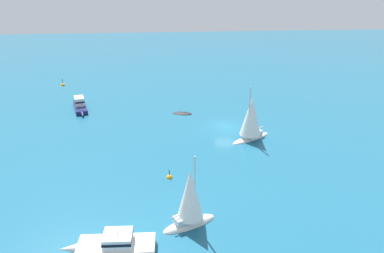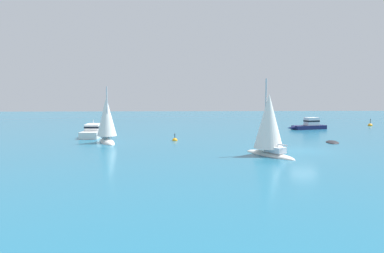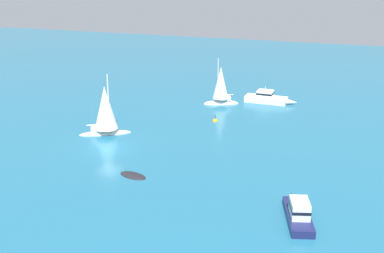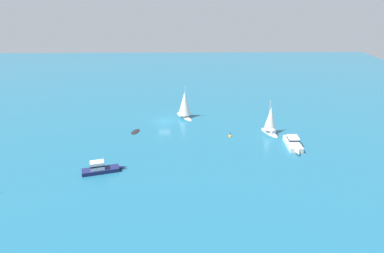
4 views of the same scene
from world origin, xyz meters
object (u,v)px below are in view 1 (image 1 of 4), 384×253
(launch, at_px, (114,245))
(tender, at_px, (183,114))
(mooring_buoy, at_px, (63,85))
(sloop, at_px, (190,202))
(yacht, at_px, (251,120))
(cabin_cruiser, at_px, (80,105))
(channel_buoy, at_px, (169,178))

(launch, xyz_separation_m, tender, (-7.01, -28.75, -0.65))
(tender, distance_m, mooring_buoy, 26.59)
(sloop, relative_size, mooring_buoy, 4.29)
(launch, bearing_deg, yacht, -125.93)
(cabin_cruiser, relative_size, sloop, 0.99)
(launch, relative_size, cabin_cruiser, 1.06)
(sloop, xyz_separation_m, channel_buoy, (1.52, -7.77, -2.23))
(cabin_cruiser, distance_m, channel_buoy, 24.99)
(sloop, bearing_deg, cabin_cruiser, 93.23)
(launch, xyz_separation_m, mooring_buoy, (14.07, -44.95, -0.64))
(cabin_cruiser, bearing_deg, tender, 62.57)
(sloop, relative_size, tender, 2.21)
(launch, xyz_separation_m, sloop, (-6.04, -2.81, 1.59))
(launch, relative_size, mooring_buoy, 4.52)
(cabin_cruiser, distance_m, tender, 15.84)
(sloop, distance_m, yacht, 18.69)
(launch, relative_size, channel_buoy, 6.21)
(sloop, distance_m, mooring_buoy, 46.74)
(tender, distance_m, yacht, 12.75)
(tender, height_order, yacht, yacht)
(cabin_cruiser, relative_size, channel_buoy, 5.84)
(cabin_cruiser, bearing_deg, launch, -1.02)
(yacht, height_order, channel_buoy, yacht)
(tender, bearing_deg, cabin_cruiser, -175.95)
(mooring_buoy, bearing_deg, channel_buoy, 118.42)
(yacht, xyz_separation_m, channel_buoy, (10.50, 8.61, -2.64))
(launch, xyz_separation_m, channel_buoy, (-4.52, -10.58, -0.65))
(channel_buoy, xyz_separation_m, mooring_buoy, (18.60, -34.37, 0.00))
(tender, bearing_deg, sloop, -76.59)
(yacht, bearing_deg, channel_buoy, 9.44)
(launch, bearing_deg, mooring_buoy, -70.49)
(cabin_cruiser, bearing_deg, yacht, 45.70)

